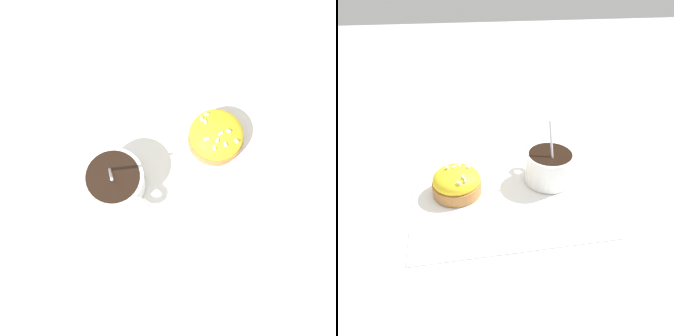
% 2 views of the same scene
% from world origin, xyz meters
% --- Properties ---
extents(ground_plane, '(3.00, 3.00, 0.00)m').
position_xyz_m(ground_plane, '(0.00, 0.00, 0.00)').
color(ground_plane, '#B2B2B7').
extents(paper_napkin, '(0.34, 0.33, 0.00)m').
position_xyz_m(paper_napkin, '(0.00, 0.00, 0.00)').
color(paper_napkin, white).
rests_on(paper_napkin, ground_plane).
extents(coffee_cup, '(0.09, 0.10, 0.11)m').
position_xyz_m(coffee_cup, '(0.08, 0.01, 0.03)').
color(coffee_cup, white).
rests_on(coffee_cup, paper_napkin).
extents(frosted_pastry, '(0.09, 0.09, 0.05)m').
position_xyz_m(frosted_pastry, '(-0.08, -0.01, 0.02)').
color(frosted_pastry, '#B2753D').
rests_on(frosted_pastry, paper_napkin).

